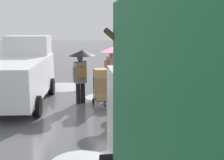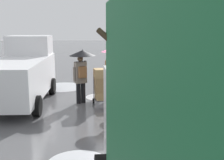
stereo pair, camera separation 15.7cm
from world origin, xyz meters
name	(u,v)px [view 1 (the left image)]	position (x,y,z in m)	size (l,w,h in m)	color
ground_plane	(121,97)	(0.00, 0.00, 0.00)	(90.00, 90.00, 0.00)	#5B5B5E
slush_patch_near_cluster	(101,97)	(0.88, 0.00, 0.00)	(1.36, 1.36, 0.01)	#ADAFB5
slush_patch_under_van	(61,87)	(2.76, -2.18, 0.00)	(2.28, 2.28, 0.01)	#ADAFB5
cargo_van_parked_right	(20,74)	(4.10, 0.59, 1.18)	(2.33, 5.40, 2.60)	white
shopping_cart_vendor	(117,89)	(0.30, 1.03, 0.57)	(0.73, 0.92, 1.02)	red
hand_dolly_boxes	(101,84)	(0.96, 1.24, 0.83)	(0.61, 0.77, 1.42)	#515156
pedestrian_pink_side	(134,68)	(-0.17, 2.18, 1.58)	(1.04, 1.04, 2.15)	black
pedestrian_black_side	(111,59)	(0.36, -0.69, 1.57)	(1.04, 1.04, 2.15)	black
pedestrian_white_side	(81,64)	(1.68, 0.90, 1.57)	(1.04, 1.04, 2.15)	black
pedestrian_far_side	(147,63)	(-0.92, 0.81, 1.57)	(1.04, 1.04, 2.15)	black
bare_tree_far	(151,118)	(0.56, 8.13, 1.72)	(1.27, 1.26, 3.46)	#423323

